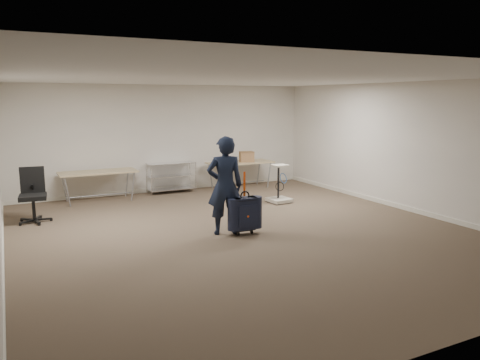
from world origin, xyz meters
TOP-DOWN VIEW (x-y plane):
  - ground at (0.00, 0.00)m, footprint 9.00×9.00m
  - room_shell at (0.00, 1.38)m, footprint 8.00×9.00m
  - folding_table_left at (-1.90, 3.95)m, footprint 1.80×0.75m
  - folding_table_right at (1.90, 3.95)m, footprint 1.80×0.75m
  - wire_shelf at (0.00, 4.20)m, footprint 1.22×0.47m
  - person at (-0.35, 0.10)m, footprint 0.75×0.59m
  - suitcase at (-0.06, -0.12)m, footprint 0.43×0.26m
  - office_chair at (-3.42, 2.58)m, footprint 0.66×0.66m
  - equipment_cart at (1.91, 1.89)m, footprint 0.53×0.53m
  - cardboard_box at (2.07, 3.89)m, footprint 0.44×0.37m

SIDE VIEW (x-z plane):
  - ground at x=0.00m, z-range 0.00..0.00m
  - room_shell at x=0.00m, z-range -4.45..4.55m
  - equipment_cart at x=1.91m, z-range -0.22..0.69m
  - office_chair at x=-3.42m, z-range -0.22..0.88m
  - suitcase at x=-0.06m, z-range -0.18..0.97m
  - wire_shelf at x=0.00m, z-range 0.04..0.84m
  - folding_table_left at x=-1.90m, z-range 0.31..1.04m
  - folding_table_right at x=1.90m, z-range 0.31..1.04m
  - cardboard_box at x=2.07m, z-range 0.73..1.01m
  - person at x=-0.35m, z-range 0.00..1.79m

